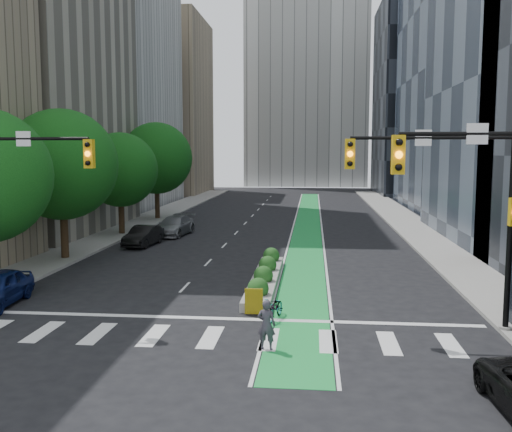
% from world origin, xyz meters
% --- Properties ---
extents(ground, '(160.00, 160.00, 0.00)m').
position_xyz_m(ground, '(0.00, 0.00, 0.00)').
color(ground, black).
rests_on(ground, ground).
extents(sidewalk_left, '(3.60, 90.00, 0.15)m').
position_xyz_m(sidewalk_left, '(-11.80, 25.00, 0.07)').
color(sidewalk_left, gray).
rests_on(sidewalk_left, ground).
extents(sidewalk_right, '(3.60, 90.00, 0.15)m').
position_xyz_m(sidewalk_right, '(11.80, 25.00, 0.07)').
color(sidewalk_right, gray).
rests_on(sidewalk_right, ground).
extents(bike_lane_paint, '(2.20, 70.00, 0.01)m').
position_xyz_m(bike_lane_paint, '(3.00, 30.00, 0.01)').
color(bike_lane_paint, green).
rests_on(bike_lane_paint, ground).
extents(building_beige, '(14.00, 18.00, 30.00)m').
position_xyz_m(building_beige, '(-20.00, 24.00, 15.00)').
color(building_beige, '#B7AD99').
rests_on(building_beige, ground).
extents(building_tan_far, '(14.00, 16.00, 26.00)m').
position_xyz_m(building_tan_far, '(-20.00, 66.00, 13.00)').
color(building_tan_far, tan).
rests_on(building_tan_far, ground).
extents(building_glass_far, '(14.00, 24.00, 42.00)m').
position_xyz_m(building_glass_far, '(21.00, 45.00, 21.00)').
color(building_glass_far, '#19212D').
rests_on(building_glass_far, ground).
extents(building_dark_end, '(14.00, 18.00, 28.00)m').
position_xyz_m(building_dark_end, '(20.00, 68.00, 14.00)').
color(building_dark_end, black).
rests_on(building_dark_end, ground).
extents(tree_mid, '(6.40, 6.40, 8.78)m').
position_xyz_m(tree_mid, '(-11.00, 12.00, 5.57)').
color(tree_mid, black).
rests_on(tree_mid, ground).
extents(tree_midfar, '(5.60, 5.60, 7.76)m').
position_xyz_m(tree_midfar, '(-11.00, 22.00, 4.95)').
color(tree_midfar, black).
rests_on(tree_midfar, ground).
extents(tree_far, '(6.60, 6.60, 9.00)m').
position_xyz_m(tree_far, '(-11.00, 32.00, 5.69)').
color(tree_far, black).
rests_on(tree_far, ground).
extents(signal_right, '(5.82, 0.51, 7.20)m').
position_xyz_m(signal_right, '(8.67, 0.47, 4.80)').
color(signal_right, black).
rests_on(signal_right, ground).
extents(median_planter, '(1.20, 10.26, 1.10)m').
position_xyz_m(median_planter, '(1.20, 7.04, 0.37)').
color(median_planter, gray).
rests_on(median_planter, ground).
extents(bicycle, '(0.95, 1.76, 0.88)m').
position_xyz_m(bicycle, '(2.07, 1.33, 0.44)').
color(bicycle, gray).
rests_on(bicycle, ground).
extents(cyclist, '(0.65, 0.48, 1.63)m').
position_xyz_m(cyclist, '(2.00, -2.00, 0.82)').
color(cyclist, '#3A3641').
rests_on(cyclist, ground).
extents(parked_car_left_mid, '(1.87, 4.25, 1.36)m').
position_xyz_m(parked_car_left_mid, '(-7.89, 17.29, 0.68)').
color(parked_car_left_mid, black).
rests_on(parked_car_left_mid, ground).
extents(parked_car_left_far, '(2.59, 5.22, 1.46)m').
position_xyz_m(parked_car_left_far, '(-7.00, 22.26, 0.73)').
color(parked_car_left_far, slate).
rests_on(parked_car_left_far, ground).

